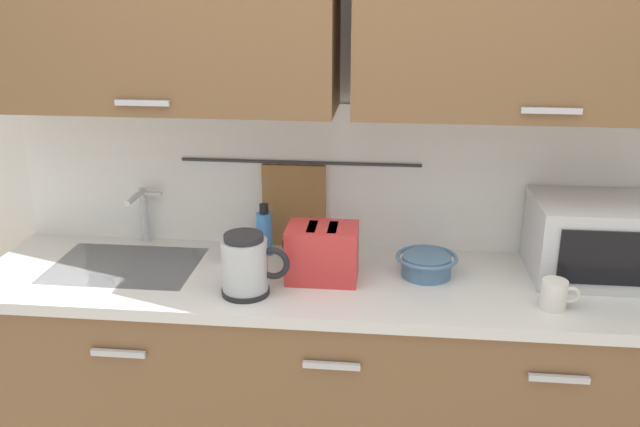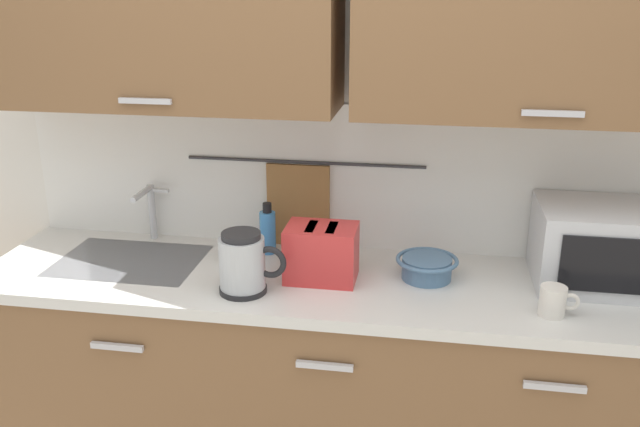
% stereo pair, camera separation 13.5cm
% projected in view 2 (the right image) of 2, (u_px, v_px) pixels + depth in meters
% --- Properties ---
extents(counter_unit, '(2.53, 0.64, 0.90)m').
position_uv_depth(counter_unit, '(335.00, 387.00, 2.49)').
color(counter_unit, brown).
rests_on(counter_unit, ground).
extents(back_wall_assembly, '(3.70, 0.41, 2.50)m').
position_uv_depth(back_wall_assembly, '(350.00, 87.00, 2.35)').
color(back_wall_assembly, silver).
rests_on(back_wall_assembly, ground).
extents(sink_faucet, '(0.09, 0.17, 0.22)m').
position_uv_depth(sink_faucet, '(150.00, 206.00, 2.63)').
color(sink_faucet, '#B2B5BA').
rests_on(sink_faucet, counter_unit).
extents(microwave, '(0.46, 0.35, 0.27)m').
position_uv_depth(microwave, '(607.00, 246.00, 2.26)').
color(microwave, silver).
rests_on(microwave, counter_unit).
extents(electric_kettle, '(0.23, 0.16, 0.21)m').
position_uv_depth(electric_kettle, '(243.00, 263.00, 2.20)').
color(electric_kettle, black).
rests_on(electric_kettle, counter_unit).
extents(dish_soap_bottle, '(0.06, 0.06, 0.20)m').
position_uv_depth(dish_soap_bottle, '(268.00, 231.00, 2.53)').
color(dish_soap_bottle, '#3F8CD8').
rests_on(dish_soap_bottle, counter_unit).
extents(mug_near_sink, '(0.12, 0.08, 0.09)m').
position_uv_depth(mug_near_sink, '(238.00, 250.00, 2.45)').
color(mug_near_sink, silver).
rests_on(mug_near_sink, counter_unit).
extents(mixing_bowl, '(0.21, 0.21, 0.08)m').
position_uv_depth(mixing_bowl, '(427.00, 266.00, 2.32)').
color(mixing_bowl, '#4C7093').
rests_on(mixing_bowl, counter_unit).
extents(toaster, '(0.26, 0.17, 0.19)m').
position_uv_depth(toaster, '(321.00, 253.00, 2.30)').
color(toaster, red).
rests_on(toaster, counter_unit).
extents(mug_by_kettle, '(0.12, 0.08, 0.09)m').
position_uv_depth(mug_by_kettle, '(554.00, 301.00, 2.07)').
color(mug_by_kettle, silver).
rests_on(mug_by_kettle, counter_unit).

